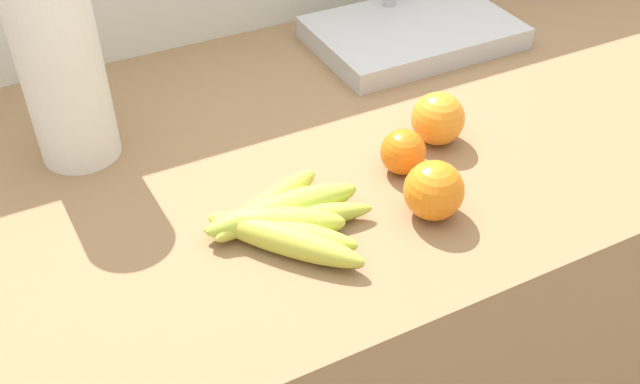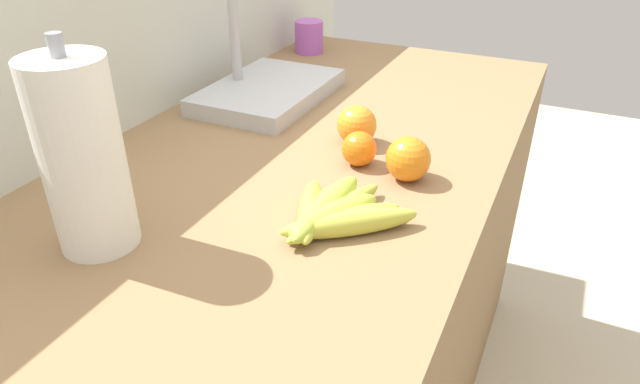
{
  "view_description": "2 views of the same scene",
  "coord_description": "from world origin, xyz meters",
  "px_view_note": "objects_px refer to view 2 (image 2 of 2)",
  "views": [
    {
      "loc": [
        -0.36,
        -0.8,
        1.49
      ],
      "look_at": [
        -0.03,
        -0.16,
        0.91
      ],
      "focal_mm": 40.72,
      "sensor_mm": 36.0,
      "label": 1
    },
    {
      "loc": [
        -0.76,
        -0.46,
        1.35
      ],
      "look_at": [
        -0.09,
        -0.14,
        0.92
      ],
      "focal_mm": 31.52,
      "sensor_mm": 36.0,
      "label": 2
    }
  ],
  "objects_px": {
    "orange_far_right": "(408,159)",
    "sink_basin": "(268,90)",
    "banana_bunch": "(332,214)",
    "paper_towel_roll": "(83,157)",
    "mug": "(309,37)",
    "orange_front": "(357,125)",
    "orange_center": "(359,149)"
  },
  "relations": [
    {
      "from": "orange_front",
      "to": "sink_basin",
      "type": "distance_m",
      "value": 0.32
    },
    {
      "from": "orange_center",
      "to": "orange_front",
      "type": "bearing_deg",
      "value": 24.84
    },
    {
      "from": "paper_towel_roll",
      "to": "mug",
      "type": "height_order",
      "value": "paper_towel_roll"
    },
    {
      "from": "banana_bunch",
      "to": "mug",
      "type": "relative_size",
      "value": 2.38
    },
    {
      "from": "paper_towel_roll",
      "to": "sink_basin",
      "type": "distance_m",
      "value": 0.63
    },
    {
      "from": "orange_front",
      "to": "mug",
      "type": "relative_size",
      "value": 0.85
    },
    {
      "from": "sink_basin",
      "to": "orange_far_right",
      "type": "bearing_deg",
      "value": -119.66
    },
    {
      "from": "banana_bunch",
      "to": "orange_far_right",
      "type": "distance_m",
      "value": 0.2
    },
    {
      "from": "orange_far_right",
      "to": "paper_towel_roll",
      "type": "relative_size",
      "value": 0.26
    },
    {
      "from": "orange_center",
      "to": "sink_basin",
      "type": "relative_size",
      "value": 0.18
    },
    {
      "from": "banana_bunch",
      "to": "sink_basin",
      "type": "distance_m",
      "value": 0.56
    },
    {
      "from": "orange_far_right",
      "to": "sink_basin",
      "type": "height_order",
      "value": "sink_basin"
    },
    {
      "from": "orange_center",
      "to": "orange_far_right",
      "type": "xyz_separation_m",
      "value": [
        -0.02,
        -0.1,
        0.01
      ]
    },
    {
      "from": "paper_towel_roll",
      "to": "mug",
      "type": "bearing_deg",
      "value": 8.87
    },
    {
      "from": "orange_front",
      "to": "sink_basin",
      "type": "bearing_deg",
      "value": 63.82
    },
    {
      "from": "banana_bunch",
      "to": "mug",
      "type": "height_order",
      "value": "mug"
    },
    {
      "from": "paper_towel_roll",
      "to": "mug",
      "type": "relative_size",
      "value": 3.32
    },
    {
      "from": "banana_bunch",
      "to": "orange_far_right",
      "type": "bearing_deg",
      "value": -17.03
    },
    {
      "from": "banana_bunch",
      "to": "orange_front",
      "type": "bearing_deg",
      "value": 15.0
    },
    {
      "from": "orange_front",
      "to": "orange_far_right",
      "type": "distance_m",
      "value": 0.17
    },
    {
      "from": "paper_towel_roll",
      "to": "mug",
      "type": "xyz_separation_m",
      "value": [
        1.02,
        0.16,
        -0.09
      ]
    },
    {
      "from": "banana_bunch",
      "to": "paper_towel_roll",
      "type": "distance_m",
      "value": 0.37
    },
    {
      "from": "orange_front",
      "to": "mug",
      "type": "bearing_deg",
      "value": 34.61
    },
    {
      "from": "banana_bunch",
      "to": "paper_towel_roll",
      "type": "xyz_separation_m",
      "value": [
        -0.19,
        0.29,
        0.12
      ]
    },
    {
      "from": "banana_bunch",
      "to": "orange_front",
      "type": "xyz_separation_m",
      "value": [
        0.29,
        0.08,
        0.02
      ]
    },
    {
      "from": "orange_far_right",
      "to": "sink_basin",
      "type": "relative_size",
      "value": 0.22
    },
    {
      "from": "orange_center",
      "to": "mug",
      "type": "xyz_separation_m",
      "value": [
        0.62,
        0.41,
        0.01
      ]
    },
    {
      "from": "mug",
      "to": "paper_towel_roll",
      "type": "bearing_deg",
      "value": -171.13
    },
    {
      "from": "sink_basin",
      "to": "mug",
      "type": "xyz_separation_m",
      "value": [
        0.4,
        0.09,
        0.02
      ]
    },
    {
      "from": "banana_bunch",
      "to": "orange_center",
      "type": "relative_size",
      "value": 3.4
    },
    {
      "from": "banana_bunch",
      "to": "sink_basin",
      "type": "height_order",
      "value": "sink_basin"
    },
    {
      "from": "orange_front",
      "to": "orange_far_right",
      "type": "relative_size",
      "value": 1.0
    }
  ]
}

